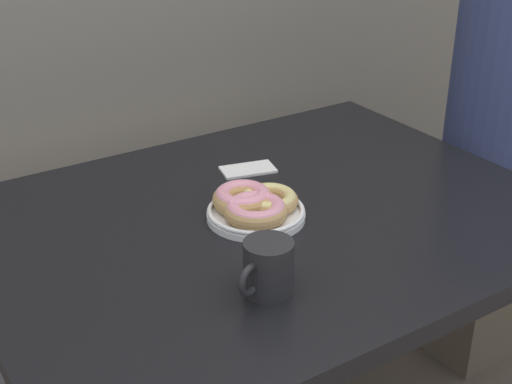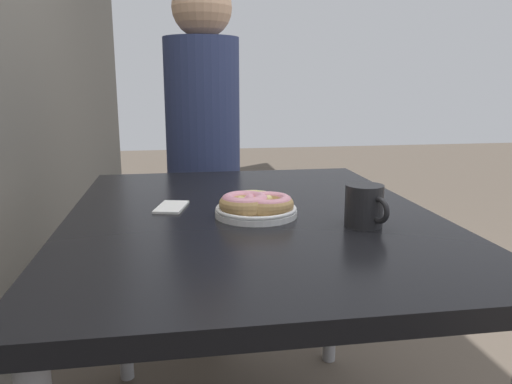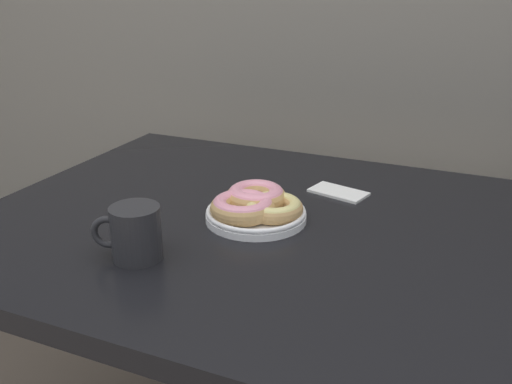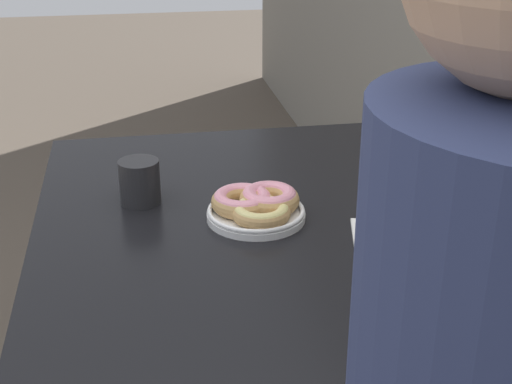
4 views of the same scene
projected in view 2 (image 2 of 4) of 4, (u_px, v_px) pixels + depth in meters
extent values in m
cube|color=black|center=(251.00, 220.00, 1.26)|extent=(1.19, 0.91, 0.04)
cylinder|color=#99999E|center=(332.00, 274.00, 1.92)|extent=(0.05, 0.05, 0.73)
cylinder|color=#99999E|center=(122.00, 287.00, 1.80)|extent=(0.05, 0.05, 0.73)
cylinder|color=white|center=(256.00, 213.00, 1.22)|extent=(0.20, 0.20, 0.01)
torus|color=white|center=(256.00, 208.00, 1.22)|extent=(0.20, 0.20, 0.01)
torus|color=tan|center=(252.00, 201.00, 1.25)|extent=(0.16, 0.16, 0.03)
torus|color=#E0D17F|center=(252.00, 198.00, 1.25)|extent=(0.15, 0.15, 0.03)
torus|color=tan|center=(245.00, 204.00, 1.20)|extent=(0.15, 0.15, 0.04)
torus|color=pink|center=(245.00, 201.00, 1.20)|extent=(0.14, 0.14, 0.03)
torus|color=tan|center=(268.00, 204.00, 1.21)|extent=(0.18, 0.18, 0.04)
torus|color=pink|center=(268.00, 201.00, 1.20)|extent=(0.17, 0.17, 0.03)
cylinder|color=#232326|center=(364.00, 205.00, 1.13)|extent=(0.09, 0.09, 0.10)
cylinder|color=#382114|center=(365.00, 188.00, 1.12)|extent=(0.07, 0.07, 0.00)
torus|color=#232326|center=(379.00, 210.00, 1.09)|extent=(0.06, 0.03, 0.06)
cube|color=brown|center=(204.00, 256.00, 2.15)|extent=(0.28, 0.20, 0.71)
cylinder|color=navy|center=(202.00, 110.00, 1.97)|extent=(0.29, 0.29, 0.55)
sphere|color=tan|center=(202.00, 7.00, 1.85)|extent=(0.23, 0.23, 0.23)
cube|color=white|center=(171.00, 207.00, 1.30)|extent=(0.14, 0.10, 0.01)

